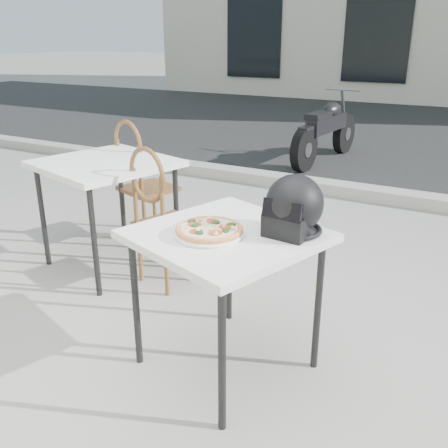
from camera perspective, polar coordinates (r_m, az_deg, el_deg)
The scene contains 11 objects.
ground at distance 2.92m, azimuth -2.20°, elevation -12.41°, with size 80.00×80.00×0.00m, color gray.
street_asphalt at distance 9.31m, azimuth 20.86°, elevation 9.56°, with size 30.00×8.00×0.00m, color black.
curb at distance 5.47m, azimuth 14.21°, elevation 3.77°, with size 30.00×0.25×0.12m, color gray.
cafe_table_main at distance 2.36m, azimuth 0.26°, elevation -2.42°, with size 0.98×0.98×0.74m.
plate at distance 2.29m, azimuth -1.70°, elevation -1.11°, with size 0.32×0.32×0.02m.
pizza at distance 2.28m, azimuth -1.71°, elevation -0.58°, with size 0.41×0.41×0.04m.
helmet at distance 2.30m, azimuth 7.92°, elevation 1.85°, with size 0.29×0.30×0.28m.
cafe_chair_main at distance 3.26m, azimuth -7.31°, elevation 1.62°, with size 0.46×0.46×0.97m.
cafe_table_side at distance 3.59m, azimuth -13.37°, elevation 5.95°, with size 1.01×1.01×0.78m.
cafe_chair_side at distance 4.04m, azimuth -9.58°, elevation 5.55°, with size 0.49×0.49×1.00m.
motorcycle at distance 6.86m, azimuth 11.61°, elevation 10.33°, with size 0.48×1.85×0.92m.
Camera 1 is at (1.28, -2.09, 1.60)m, focal length 40.00 mm.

